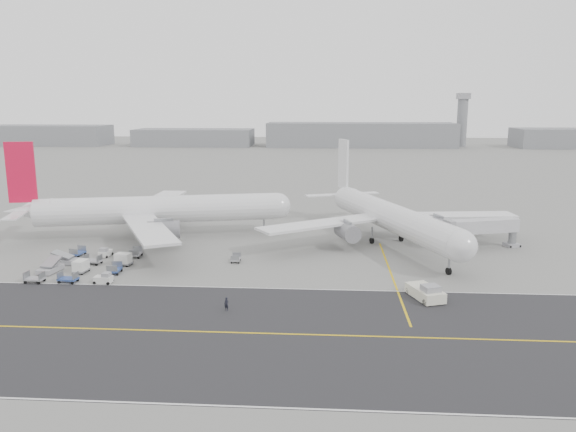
# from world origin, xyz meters

# --- Properties ---
(ground) EXTENTS (700.00, 700.00, 0.00)m
(ground) POSITION_xyz_m (0.00, 0.00, 0.00)
(ground) COLOR gray
(ground) RESTS_ON ground
(taxiway) EXTENTS (220.00, 59.00, 0.03)m
(taxiway) POSITION_xyz_m (5.02, -17.98, 0.01)
(taxiway) COLOR #2B2B2E
(taxiway) RESTS_ON ground
(horizon_buildings) EXTENTS (520.00, 28.00, 28.00)m
(horizon_buildings) POSITION_xyz_m (30.00, 260.00, 0.00)
(horizon_buildings) COLOR gray
(horizon_buildings) RESTS_ON ground
(control_tower) EXTENTS (7.00, 7.00, 31.25)m
(control_tower) POSITION_xyz_m (100.00, 265.00, 16.25)
(control_tower) COLOR gray
(control_tower) RESTS_ON ground
(airliner_a) EXTENTS (53.89, 52.72, 18.88)m
(airliner_a) POSITION_xyz_m (-13.83, 27.37, 5.44)
(airliner_a) COLOR silver
(airliner_a) RESTS_ON ground
(airliner_b) EXTENTS (48.87, 49.77, 17.97)m
(airliner_b) POSITION_xyz_m (31.45, 25.64, 5.18)
(airliner_b) COLOR silver
(airliner_b) RESTS_ON ground
(pushback_tug) EXTENTS (4.85, 8.10, 2.31)m
(pushback_tug) POSITION_xyz_m (33.35, -5.10, 0.95)
(pushback_tug) COLOR silver
(pushback_tug) RESTS_ON ground
(jet_bridge) EXTENTS (14.70, 6.72, 5.51)m
(jet_bridge) POSITION_xyz_m (48.06, 22.62, 3.84)
(jet_bridge) COLOR gray
(jet_bridge) RESTS_ON ground
(gse_cluster) EXTENTS (19.16, 23.13, 2.09)m
(gse_cluster) POSITION_xyz_m (-17.74, 5.55, 0.00)
(gse_cluster) COLOR #9B9AA0
(gse_cluster) RESTS_ON ground
(stray_dolly) EXTENTS (1.44, 2.31, 1.41)m
(stray_dolly) POSITION_xyz_m (5.05, 10.83, 0.00)
(stray_dolly) COLOR silver
(stray_dolly) RESTS_ON ground
(ground_crew_a) EXTENTS (0.76, 0.64, 1.76)m
(ground_crew_a) POSITION_xyz_m (7.37, -11.16, 0.88)
(ground_crew_a) COLOR black
(ground_crew_a) RESTS_ON ground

